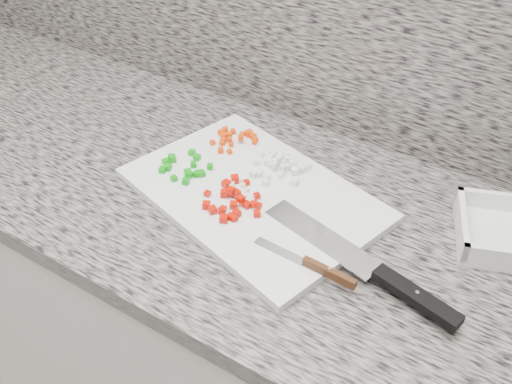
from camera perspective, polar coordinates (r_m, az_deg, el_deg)
cabinet at (r=1.43m, az=0.85°, el=-15.67°), size 3.92×0.62×0.86m
countertop at (r=1.10m, az=1.07°, el=-1.97°), size 3.96×0.64×0.04m
cutting_board at (r=1.09m, az=-0.33°, el=-0.22°), size 0.54×0.43×0.02m
carrot_pile at (r=1.22m, az=-2.20°, el=5.46°), size 0.09×0.10×0.02m
onion_pile at (r=1.14m, az=2.36°, el=2.72°), size 0.11×0.12×0.02m
green_pepper_pile at (r=1.14m, az=-7.15°, el=2.44°), size 0.10×0.10×0.01m
red_pepper_pile at (r=1.05m, az=-2.47°, el=-0.86°), size 0.12×0.13×0.02m
garlic_pile at (r=1.09m, az=-1.81°, el=0.45°), size 0.05×0.06×0.01m
chef_knife at (r=0.94m, az=12.40°, el=-8.07°), size 0.38×0.13×0.02m
paring_knife at (r=0.94m, az=6.04°, el=-7.46°), size 0.19×0.02×0.02m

